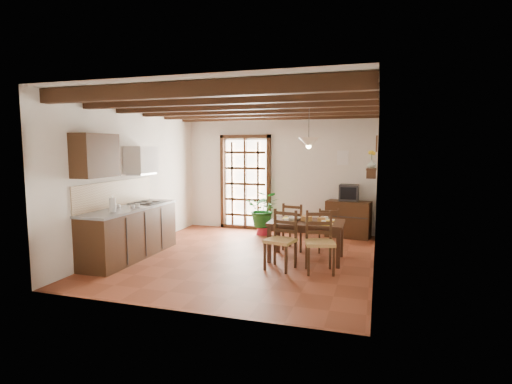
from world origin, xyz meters
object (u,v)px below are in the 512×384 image
at_px(chair_far_left, 295,235).
at_px(chair_far_right, 328,238).
at_px(potted_plant, 263,210).
at_px(chair_near_left, 281,251).
at_px(pendant_lamp, 309,142).
at_px(chair_near_right, 320,254).
at_px(kitchen_counter, 131,231).
at_px(sideboard, 348,219).
at_px(crt_tv, 349,193).
at_px(dining_table, 306,226).

bearing_deg(chair_far_left, chair_far_right, -168.37).
bearing_deg(potted_plant, chair_far_right, -33.99).
bearing_deg(chair_near_left, pendant_lamp, 80.79).
bearing_deg(chair_far_right, chair_near_right, 83.00).
distance_m(potted_plant, pendant_lamp, 2.57).
relative_size(kitchen_counter, chair_near_left, 2.35).
relative_size(kitchen_counter, sideboard, 2.37).
distance_m(chair_near_right, crt_tv, 2.79).
xyz_separation_m(sideboard, potted_plant, (-1.86, -0.32, 0.17)).
bearing_deg(kitchen_counter, chair_near_right, 2.11).
relative_size(chair_far_left, chair_far_right, 1.07).
height_order(sideboard, crt_tv, crt_tv).
height_order(potted_plant, pendant_lamp, pendant_lamp).
xyz_separation_m(kitchen_counter, dining_table, (3.05, 0.77, 0.13)).
height_order(kitchen_counter, dining_table, kitchen_counter).
xyz_separation_m(chair_far_right, sideboard, (0.26, 1.40, 0.14)).
bearing_deg(pendant_lamp, chair_near_left, -111.90).
distance_m(chair_near_left, chair_far_right, 1.45).
relative_size(chair_far_left, crt_tv, 2.21).
bearing_deg(pendant_lamp, kitchen_counter, -164.10).
distance_m(kitchen_counter, chair_near_right, 3.39).
bearing_deg(dining_table, kitchen_counter, -166.85).
xyz_separation_m(chair_near_right, pendant_lamp, (-0.33, 0.75, 1.77)).
relative_size(chair_far_right, sideboard, 0.90).
xyz_separation_m(kitchen_counter, chair_near_left, (2.75, 0.11, -0.17)).
relative_size(dining_table, sideboard, 1.36).
xyz_separation_m(crt_tv, pendant_lamp, (-0.57, -1.95, 1.08)).
bearing_deg(sideboard, chair_far_left, -113.88).
distance_m(dining_table, chair_near_right, 0.78).
height_order(dining_table, chair_near_left, chair_near_left).
bearing_deg(chair_near_left, chair_near_right, 13.71).
bearing_deg(sideboard, chair_far_right, -91.83).
bearing_deg(dining_table, chair_far_left, 116.29).
bearing_deg(crt_tv, pendant_lamp, -105.64).
xyz_separation_m(kitchen_counter, chair_near_right, (3.38, 0.12, -0.17)).
bearing_deg(chair_near_right, kitchen_counter, 167.01).
bearing_deg(dining_table, chair_near_left, -115.86).
bearing_deg(dining_table, chair_near_right, -64.15).
xyz_separation_m(kitchen_counter, chair_far_right, (3.36, 1.43, -0.21)).
bearing_deg(dining_table, potted_plant, 125.59).
bearing_deg(chair_near_left, chair_far_right, 77.67).
distance_m(dining_table, chair_near_left, 0.78).
distance_m(sideboard, potted_plant, 1.90).
relative_size(chair_far_right, potted_plant, 0.40).
bearing_deg(chair_near_right, chair_far_right, 75.68).
bearing_deg(chair_near_left, dining_table, 77.83).
bearing_deg(chair_far_left, chair_near_left, 101.85).
relative_size(chair_near_right, pendant_lamp, 1.15).
xyz_separation_m(dining_table, sideboard, (0.57, 2.05, -0.20)).
relative_size(sideboard, crt_tv, 2.29).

